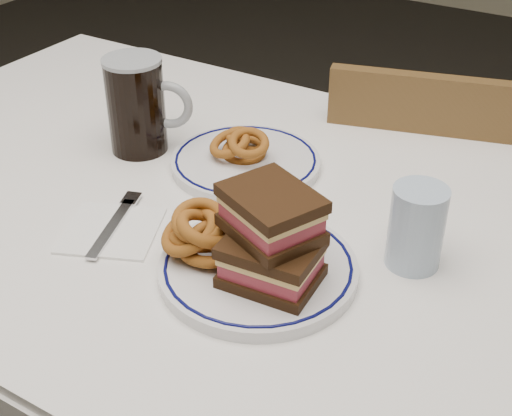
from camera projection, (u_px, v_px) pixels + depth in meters
The scene contains 11 objects.
dining_table at pixel (194, 244), 1.15m from camera, with size 1.27×0.87×0.75m.
chair_far at pixel (423, 232), 1.49m from camera, with size 0.49×0.49×0.85m.
main_plate at pixel (258, 268), 0.90m from camera, with size 0.25×0.25×0.02m.
reuben_sandwich at pixel (271, 238), 0.85m from camera, with size 0.14×0.13×0.12m.
onion_rings_main at pixel (202, 236), 0.90m from camera, with size 0.11×0.09×0.08m.
ketchup_ramekin at pixel (264, 204), 0.99m from camera, with size 0.06×0.06×0.03m.
beer_mug at pixel (138, 104), 1.15m from camera, with size 0.14×0.10×0.16m.
water_glass at pixel (416, 227), 0.90m from camera, with size 0.07×0.07×0.11m, color #A2B8D1.
far_plate at pixel (246, 162), 1.14m from camera, with size 0.24×0.24×0.02m.
onion_rings_far at pixel (242, 145), 1.13m from camera, with size 0.11×0.11×0.06m.
napkin_fork at pixel (112, 229), 0.99m from camera, with size 0.17×0.18×0.01m.
Camera 1 is at (0.57, -0.74, 1.32)m, focal length 50.00 mm.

